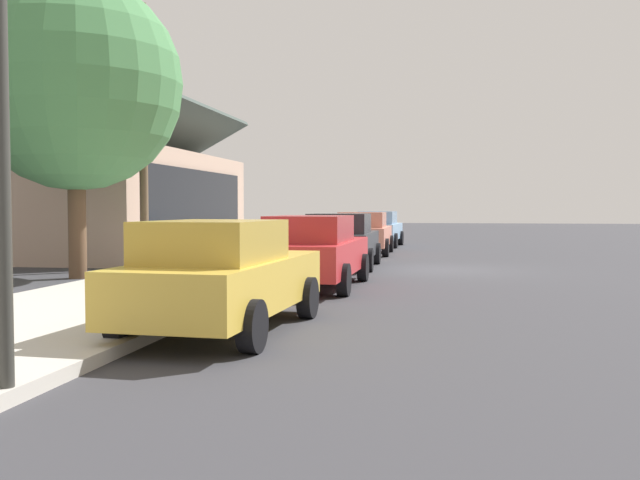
{
  "coord_description": "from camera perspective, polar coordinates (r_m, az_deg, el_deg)",
  "views": [
    {
      "loc": [
        -20.2,
        -0.27,
        1.77
      ],
      "look_at": [
        -0.2,
        3.33,
        0.83
      ],
      "focal_mm": 39.59,
      "sensor_mm": 36.0,
      "label": 1
    }
  ],
  "objects": [
    {
      "name": "car_coral",
      "position": [
        26.59,
        3.54,
        0.59
      ],
      "size": [
        4.42,
        2.11,
        1.59
      ],
      "rotation": [
        0.0,
        0.0,
        0.02
      ],
      "color": "#EA8C75",
      "rests_on": "ground"
    },
    {
      "name": "car_mustard",
      "position": [
        10.06,
        -7.87,
        -2.82
      ],
      "size": [
        4.55,
        2.12,
        1.59
      ],
      "rotation": [
        0.0,
        0.0,
        -0.05
      ],
      "color": "gold",
      "rests_on": "ground"
    },
    {
      "name": "car_cherry",
      "position": [
        15.47,
        -0.53,
        -0.88
      ],
      "size": [
        4.75,
        2.04,
        1.59
      ],
      "rotation": [
        0.0,
        0.0,
        -0.01
      ],
      "color": "red",
      "rests_on": "ground"
    },
    {
      "name": "fire_hydrant_red",
      "position": [
        20.36,
        -2.51,
        -0.93
      ],
      "size": [
        0.22,
        0.22,
        0.71
      ],
      "color": "red",
      "rests_on": "sidewalk_curb"
    },
    {
      "name": "utility_pole_wooden",
      "position": [
        20.77,
        -14.1,
        8.54
      ],
      "size": [
        1.8,
        0.24,
        7.5
      ],
      "color": "brown",
      "rests_on": "ground"
    },
    {
      "name": "car_charcoal",
      "position": [
        20.63,
        1.71,
        0.0
      ],
      "size": [
        4.41,
        2.14,
        1.59
      ],
      "rotation": [
        0.0,
        0.0,
        0.02
      ],
      "color": "#2D3035",
      "rests_on": "ground"
    },
    {
      "name": "traffic_light_main",
      "position": [
        6.53,
        -16.53,
        17.82
      ],
      "size": [
        0.37,
        2.79,
        5.2
      ],
      "color": "#383833",
      "rests_on": "ground"
    },
    {
      "name": "car_skyblue",
      "position": [
        31.9,
        4.77,
        0.93
      ],
      "size": [
        4.37,
        2.04,
        1.59
      ],
      "rotation": [
        0.0,
        0.0,
        -0.03
      ],
      "color": "#8CB7E0",
      "rests_on": "ground"
    },
    {
      "name": "sidewalk_curb",
      "position": [
        21.11,
        -5.99,
        -1.95
      ],
      "size": [
        60.0,
        4.2,
        0.16
      ],
      "primitive_type": "cube",
      "color": "beige",
      "rests_on": "ground"
    },
    {
      "name": "ground_plane",
      "position": [
        20.28,
        9.4,
        -2.38
      ],
      "size": [
        120.0,
        120.0,
        0.0
      ],
      "primitive_type": "plane",
      "color": "#38383D"
    },
    {
      "name": "shade_tree",
      "position": [
        18.77,
        -19.19,
        11.8
      ],
      "size": [
        5.27,
        5.27,
        7.45
      ],
      "color": "brown",
      "rests_on": "ground"
    },
    {
      "name": "storefront_building",
      "position": [
        27.67,
        -16.12,
        3.09
      ],
      "size": [
        12.44,
        6.78,
        5.63
      ],
      "color": "tan",
      "rests_on": "ground"
    }
  ]
}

